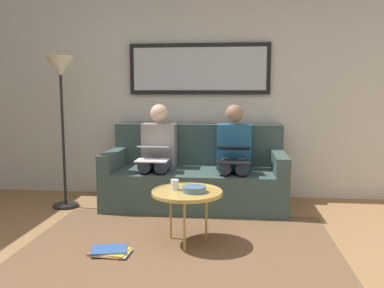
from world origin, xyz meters
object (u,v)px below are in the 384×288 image
at_px(couch, 196,177).
at_px(laptop_black, 234,154).
at_px(person_right, 158,152).
at_px(laptop_white, 153,153).
at_px(bowl, 194,189).
at_px(magazine_stack, 110,251).
at_px(coffee_table, 187,193).
at_px(standing_lamp, 61,83).
at_px(person_left, 234,153).
at_px(framed_mirror, 199,69).
at_px(cup, 175,185).

height_order(couch, laptop_black, couch).
relative_size(person_right, laptop_white, 3.07).
distance_m(bowl, laptop_black, 1.00).
relative_size(couch, laptop_black, 5.19).
distance_m(laptop_white, magazine_stack, 1.36).
relative_size(coffee_table, magazine_stack, 1.78).
height_order(couch, magazine_stack, couch).
bearing_deg(standing_lamp, bowl, 147.95).
bearing_deg(person_left, coffee_table, 71.71).
bearing_deg(person_left, magazine_stack, 56.53).
height_order(bowl, laptop_white, laptop_white).
relative_size(coffee_table, laptop_white, 1.62).
bearing_deg(coffee_table, person_right, -67.70).
bearing_deg(framed_mirror, couch, 90.00).
distance_m(laptop_black, standing_lamp, 2.01).
height_order(coffee_table, person_left, person_left).
height_order(framed_mirror, bowl, framed_mirror).
bearing_deg(laptop_white, coffee_table, 117.43).
distance_m(person_right, standing_lamp, 1.29).
bearing_deg(person_left, laptop_black, 90.00).
distance_m(framed_mirror, coffee_table, 1.95).
relative_size(cup, laptop_black, 0.24).
xyz_separation_m(framed_mirror, magazine_stack, (0.54, 1.91, -1.53)).
bearing_deg(laptop_black, bowl, 71.19).
distance_m(cup, person_right, 1.17).
bearing_deg(bowl, laptop_black, -108.81).
xyz_separation_m(coffee_table, bowl, (-0.06, 0.02, 0.04)).
height_order(bowl, person_left, person_left).
height_order(couch, laptop_white, couch).
height_order(bowl, standing_lamp, standing_lamp).
height_order(framed_mirror, person_right, framed_mirror).
xyz_separation_m(person_left, standing_lamp, (1.87, 0.20, 0.76)).
xyz_separation_m(cup, laptop_black, (-0.49, -0.87, 0.14)).
distance_m(person_left, person_right, 0.85).
relative_size(framed_mirror, coffee_table, 2.80).
bearing_deg(bowl, person_left, -105.20).
distance_m(cup, person_left, 1.22).
height_order(coffee_table, person_right, person_right).
distance_m(magazine_stack, standing_lamp, 2.05).
bearing_deg(cup, framed_mirror, -92.39).
relative_size(person_left, laptop_white, 3.07).
xyz_separation_m(person_right, magazine_stack, (0.11, 1.46, -0.58)).
distance_m(couch, bowl, 1.25).
relative_size(bowl, person_left, 0.17).
bearing_deg(person_right, person_left, 180.00).
relative_size(laptop_white, magazine_stack, 1.10).
distance_m(couch, laptop_black, 0.61).
height_order(framed_mirror, laptop_white, framed_mirror).
bearing_deg(cup, person_right, -71.99).
relative_size(bowl, magazine_stack, 0.59).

